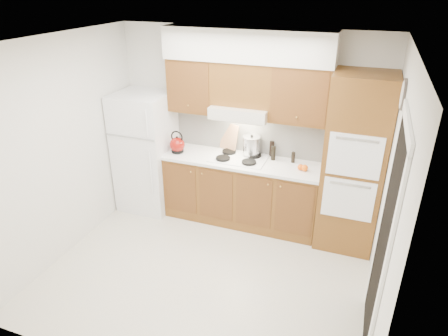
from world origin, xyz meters
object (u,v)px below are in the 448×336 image
at_px(fridge, 146,152).
at_px(stock_pot, 251,146).
at_px(kettle, 177,145).
at_px(oven_cabinet, 354,165).

xyz_separation_m(fridge, stock_pot, (1.51, 0.22, 0.23)).
relative_size(kettle, stock_pot, 0.88).
xyz_separation_m(fridge, oven_cabinet, (2.85, 0.03, 0.24)).
height_order(oven_cabinet, stock_pot, oven_cabinet).
distance_m(fridge, kettle, 0.55).
bearing_deg(kettle, oven_cabinet, -16.38).
relative_size(fridge, stock_pot, 7.24).
relative_size(oven_cabinet, stock_pot, 9.26).
bearing_deg(stock_pot, oven_cabinet, -7.70).
distance_m(kettle, stock_pot, 1.02).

